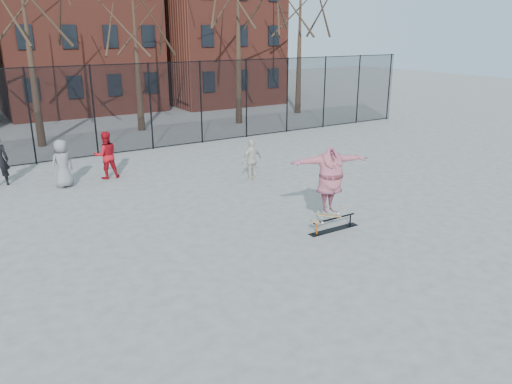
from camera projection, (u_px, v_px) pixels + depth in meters
ground at (297, 253)px, 12.66m from camera, size 100.00×100.00×0.00m
skate_rail at (334, 225)px, 14.08m from camera, size 1.66×0.25×0.36m
skateboard at (328, 217)px, 13.88m from camera, size 0.91×0.22×0.11m
skater at (330, 184)px, 13.58m from camera, size 2.35×1.17×1.85m
bystander_grey at (62, 164)px, 17.71m from camera, size 0.97×0.78×1.73m
bystander_red at (106, 155)px, 18.77m from camera, size 0.91×0.73×1.80m
bystander_white at (252, 160)px, 18.54m from camera, size 0.97×0.53×1.56m
fence at (125, 108)px, 22.46m from camera, size 34.03×0.07×4.00m
rowhouses at (66, 19)px, 32.03m from camera, size 29.00×7.00×13.00m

